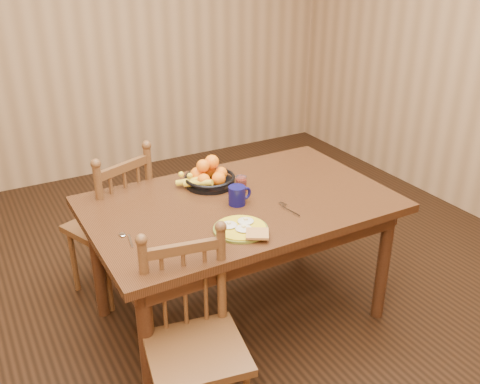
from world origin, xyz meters
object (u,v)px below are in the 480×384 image
chair_far (114,225)px  breakfast_plate (241,228)px  dining_table (240,215)px  fruit_bowl (209,177)px  chair_near (194,343)px  coffee_mug (238,195)px

chair_far → breakfast_plate: bearing=91.6°
dining_table → fruit_bowl: size_ratio=4.94×
chair_far → fruit_bowl: bearing=123.4°
breakfast_plate → fruit_bowl: fruit_bowl is taller
dining_table → chair_near: chair_near is taller
breakfast_plate → fruit_bowl: 0.56m
chair_far → fruit_bowl: chair_far is taller
chair_far → chair_near: chair_far is taller
chair_far → dining_table: bearing=110.1°
chair_far → chair_near: bearing=67.7°
chair_far → chair_near: (-0.00, -1.15, -0.02)m
coffee_mug → chair_far: bearing=129.2°
chair_near → fruit_bowl: (0.48, 0.82, 0.36)m
breakfast_plate → fruit_bowl: bearing=80.2°
chair_near → chair_far: bearing=100.3°
coffee_mug → fruit_bowl: size_ratio=0.41×
breakfast_plate → coffee_mug: bearing=64.7°
coffee_mug → breakfast_plate: bearing=-115.3°
chair_near → coffee_mug: 0.82m
fruit_bowl → breakfast_plate: bearing=-99.8°
chair_near → coffee_mug: size_ratio=6.77×
dining_table → chair_near: bearing=-133.8°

